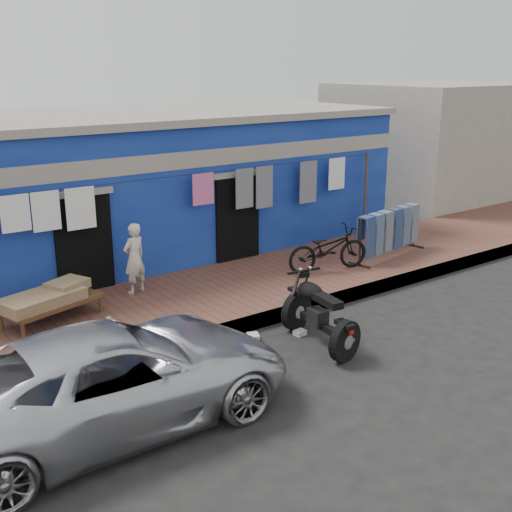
% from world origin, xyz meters
% --- Properties ---
extents(ground, '(80.00, 80.00, 0.00)m').
position_xyz_m(ground, '(0.00, 0.00, 0.00)').
color(ground, black).
rests_on(ground, ground).
extents(sidewalk, '(28.00, 3.00, 0.25)m').
position_xyz_m(sidewalk, '(0.00, 3.00, 0.12)').
color(sidewalk, brown).
rests_on(sidewalk, ground).
extents(curb, '(28.00, 0.10, 0.25)m').
position_xyz_m(curb, '(0.00, 1.55, 0.12)').
color(curb, gray).
rests_on(curb, ground).
extents(building, '(12.20, 5.20, 3.36)m').
position_xyz_m(building, '(-0.00, 6.99, 1.69)').
color(building, navy).
rests_on(building, ground).
extents(neighbor_right, '(6.00, 5.00, 3.80)m').
position_xyz_m(neighbor_right, '(11.00, 7.00, 1.90)').
color(neighbor_right, '#9E9384').
rests_on(neighbor_right, ground).
extents(clothesline, '(10.06, 0.06, 2.10)m').
position_xyz_m(clothesline, '(-0.22, 4.25, 1.80)').
color(clothesline, brown).
rests_on(clothesline, sidewalk).
extents(car, '(4.78, 2.19, 1.34)m').
position_xyz_m(car, '(-3.59, 0.13, 0.67)').
color(car, silver).
rests_on(car, ground).
extents(seated_person, '(0.56, 0.45, 1.35)m').
position_xyz_m(seated_person, '(-1.50, 3.82, 0.93)').
color(seated_person, beige).
rests_on(seated_person, sidewalk).
extents(bicycle, '(1.88, 1.03, 1.15)m').
position_xyz_m(bicycle, '(2.35, 2.68, 0.83)').
color(bicycle, black).
rests_on(bicycle, sidewalk).
extents(motorcycle, '(1.09, 1.94, 1.15)m').
position_xyz_m(motorcycle, '(0.12, 0.41, 0.57)').
color(motorcycle, black).
rests_on(motorcycle, ground).
extents(charpoy, '(2.15, 1.72, 0.58)m').
position_xyz_m(charpoy, '(-3.25, 3.37, 0.54)').
color(charpoy, brown).
rests_on(charpoy, sidewalk).
extents(jeans_rack, '(2.41, 1.17, 1.09)m').
position_xyz_m(jeans_rack, '(4.18, 2.68, 0.79)').
color(jeans_rack, black).
rests_on(jeans_rack, sidewalk).
extents(litter_a, '(0.21, 0.17, 0.09)m').
position_xyz_m(litter_a, '(0.10, 0.88, 0.04)').
color(litter_a, silver).
rests_on(litter_a, ground).
extents(litter_b, '(0.20, 0.19, 0.08)m').
position_xyz_m(litter_b, '(0.60, 1.19, 0.04)').
color(litter_b, silver).
rests_on(litter_b, ground).
extents(litter_c, '(0.26, 0.28, 0.09)m').
position_xyz_m(litter_c, '(-0.64, 1.20, 0.05)').
color(litter_c, silver).
rests_on(litter_c, ground).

